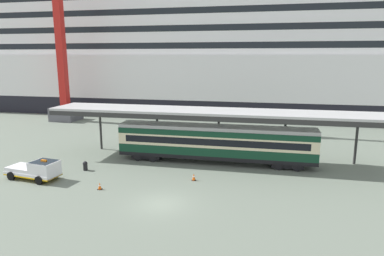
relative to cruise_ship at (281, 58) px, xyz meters
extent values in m
plane|color=slate|center=(-10.40, -48.58, -11.14)|extent=(400.00, 400.00, 0.00)
cube|color=black|center=(0.00, 0.01, -9.40)|extent=(145.55, 23.86, 3.49)
cube|color=white|center=(0.00, 0.01, -3.58)|extent=(145.55, 23.86, 8.14)
cube|color=white|center=(0.00, 0.01, 2.02)|extent=(133.91, 21.95, 3.07)
cube|color=black|center=(0.00, -10.92, 2.17)|extent=(128.08, 0.12, 1.10)
cube|color=white|center=(0.00, 0.01, 5.09)|extent=(128.55, 21.07, 3.07)
cube|color=black|center=(0.00, -10.48, 5.24)|extent=(122.96, 0.12, 1.10)
cube|color=white|center=(0.00, 0.01, 8.16)|extent=(123.19, 20.20, 3.07)
cube|color=black|center=(0.00, -10.04, 8.31)|extent=(117.84, 0.12, 1.10)
cube|color=#B6B6B6|center=(-7.81, -36.48, -5.55)|extent=(36.93, 5.10, 0.25)
cube|color=#2D2D2D|center=(-7.81, -38.93, -5.93)|extent=(36.93, 0.20, 0.50)
cylinder|color=#2D2D2D|center=(-22.58, -34.33, -8.41)|extent=(0.28, 0.28, 5.46)
cylinder|color=#2D2D2D|center=(-15.19, -34.33, -8.41)|extent=(0.28, 0.28, 5.46)
cylinder|color=#2D2D2D|center=(-7.81, -34.33, -8.41)|extent=(0.28, 0.28, 5.46)
cylinder|color=#2D2D2D|center=(-0.42, -34.33, -8.41)|extent=(0.28, 0.28, 5.46)
cylinder|color=#2D2D2D|center=(6.97, -34.33, -8.41)|extent=(0.28, 0.28, 5.46)
cube|color=black|center=(-7.81, -36.98, -10.29)|extent=(21.13, 2.80, 0.40)
cube|color=#0F3823|center=(-7.81, -36.98, -9.64)|extent=(21.13, 2.80, 0.90)
cube|color=beige|center=(-7.81, -36.98, -8.59)|extent=(21.13, 2.80, 1.20)
cube|color=black|center=(-7.81, -38.35, -8.54)|extent=(19.44, 0.08, 0.72)
cube|color=#0F3823|center=(-7.81, -36.98, -7.69)|extent=(21.13, 2.80, 0.60)
cube|color=#A6A6A6|center=(-7.81, -36.98, -7.21)|extent=(21.13, 2.69, 0.36)
cube|color=black|center=(-15.41, -36.98, -10.69)|extent=(3.20, 2.35, 0.50)
cylinder|color=black|center=(-16.31, -38.15, -10.72)|extent=(0.84, 0.12, 0.84)
cylinder|color=black|center=(-14.51, -38.15, -10.72)|extent=(0.84, 0.12, 0.84)
cube|color=black|center=(-0.20, -36.98, -10.69)|extent=(3.20, 2.35, 0.50)
cylinder|color=black|center=(-1.10, -38.15, -10.72)|extent=(0.84, 0.12, 0.84)
cylinder|color=black|center=(0.70, -38.15, -10.72)|extent=(0.84, 0.12, 0.84)
cube|color=white|center=(-23.93, -45.65, -10.56)|extent=(5.43, 2.71, 0.36)
cube|color=#F2B20C|center=(-23.93, -45.65, -10.69)|extent=(5.43, 2.73, 0.12)
cube|color=white|center=(-22.49, -45.85, -9.83)|extent=(2.54, 2.22, 1.10)
cube|color=#19232D|center=(-22.49, -45.85, -9.48)|extent=(2.32, 2.11, 0.44)
cube|color=orange|center=(-22.49, -45.85, -9.20)|extent=(0.58, 0.28, 0.16)
cube|color=white|center=(-24.96, -45.50, -10.20)|extent=(3.15, 2.31, 0.36)
cylinder|color=black|center=(-22.14, -44.89, -10.74)|extent=(0.83, 0.36, 0.80)
cylinder|color=black|center=(-22.42, -46.87, -10.74)|extent=(0.83, 0.36, 0.80)
cylinder|color=black|center=(-25.44, -44.43, -10.74)|extent=(0.83, 0.36, 0.80)
cylinder|color=black|center=(-25.72, -46.41, -10.74)|extent=(0.83, 0.36, 0.80)
cube|color=black|center=(-8.93, -42.87, -11.12)|extent=(0.36, 0.36, 0.04)
cone|color=#EA590F|center=(-8.93, -42.87, -10.78)|extent=(0.30, 0.30, 0.64)
cylinder|color=white|center=(-8.93, -42.87, -10.75)|extent=(0.17, 0.17, 0.09)
cube|color=black|center=(-16.50, -46.78, -11.12)|extent=(0.36, 0.36, 0.04)
cone|color=#EA590F|center=(-16.50, -46.78, -10.81)|extent=(0.30, 0.30, 0.59)
cylinder|color=white|center=(-16.50, -46.78, -10.78)|extent=(0.17, 0.17, 0.08)
cube|color=#595960|center=(-38.08, -17.32, -9.94)|extent=(4.40, 4.40, 2.40)
cylinder|color=black|center=(-20.35, -42.34, -10.79)|extent=(0.44, 0.44, 0.70)
sphere|color=black|center=(-20.35, -42.34, -10.42)|extent=(0.48, 0.48, 0.48)
camera|label=1|loc=(-2.66, -72.71, 0.24)|focal=32.14mm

